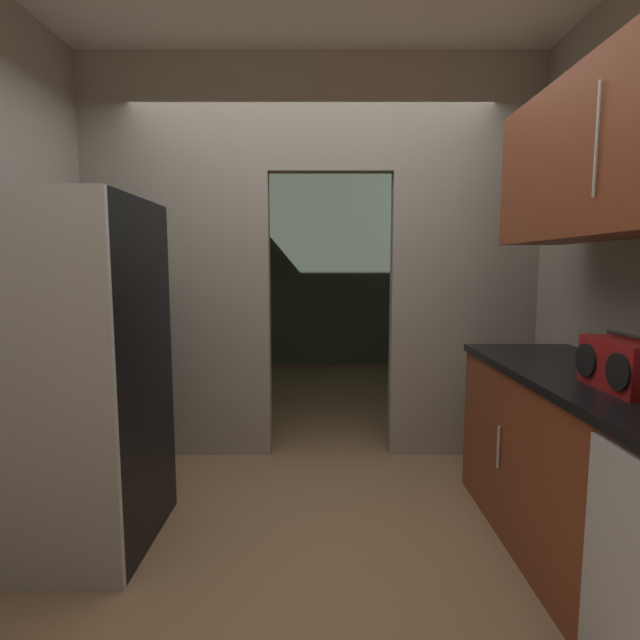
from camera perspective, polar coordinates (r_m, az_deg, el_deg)
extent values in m
plane|color=#93704C|center=(2.66, -1.47, -25.14)|extent=(20.00, 20.00, 0.00)
cube|color=#9E998C|center=(3.62, -16.45, 6.61)|extent=(1.30, 0.12, 2.84)
cube|color=#9E998C|center=(3.63, 16.55, 6.61)|extent=(1.03, 0.12, 2.84)
cube|color=#9E998C|center=(3.63, 1.21, 23.26)|extent=(0.88, 0.12, 0.79)
cube|color=slate|center=(6.82, -0.57, 6.70)|extent=(3.21, 0.10, 2.84)
cube|color=slate|center=(5.40, -17.60, 6.45)|extent=(0.10, 3.34, 2.84)
cube|color=slate|center=(5.36, 16.26, 6.50)|extent=(0.10, 3.34, 2.84)
cube|color=black|center=(2.68, -27.49, -5.83)|extent=(0.77, 0.74, 1.71)
cube|color=#B7BABC|center=(2.36, -31.84, -7.71)|extent=(0.77, 0.03, 1.71)
cube|color=brown|center=(2.44, 31.79, -17.78)|extent=(0.61, 2.19, 0.87)
cube|color=black|center=(2.29, 32.47, -7.36)|extent=(0.65, 2.19, 0.04)
cylinder|color=#B7BABC|center=(1.90, 31.38, -23.46)|extent=(0.01, 0.01, 0.22)
cylinder|color=#B7BABC|center=(2.69, 20.32, -13.92)|extent=(0.01, 0.01, 0.22)
cube|color=#B7BABC|center=(1.83, 33.72, -26.70)|extent=(0.02, 0.56, 0.85)
cylinder|color=#B7BABC|center=(2.19, 29.89, 18.07)|extent=(0.01, 0.01, 0.42)
cube|color=maroon|center=(2.23, 32.39, -4.58)|extent=(0.18, 0.36, 0.20)
cylinder|color=#262626|center=(2.21, 32.57, -1.54)|extent=(0.02, 0.25, 0.02)
cylinder|color=black|center=(2.09, 31.74, -5.22)|extent=(0.01, 0.14, 0.14)
cylinder|color=black|center=(2.27, 28.89, -4.18)|extent=(0.01, 0.14, 0.14)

